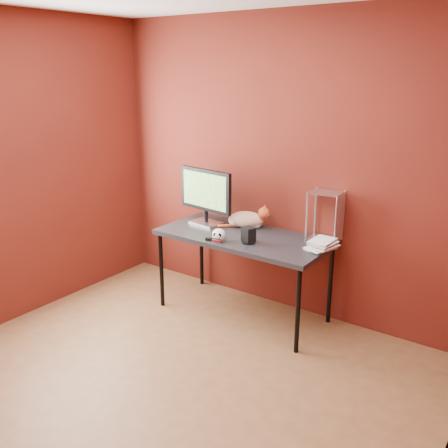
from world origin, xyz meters
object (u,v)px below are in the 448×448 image
Objects in this scene: desk at (243,240)px; monitor at (206,194)px; cat at (247,219)px; speaker at (248,236)px; skull_mug at (219,235)px; book_stack at (317,192)px.

monitor is at bearing 171.46° from desk.
speaker is at bearing -74.31° from cat.
skull_mug is at bearing -106.75° from cat.
speaker is at bearing 8.48° from skull_mug.
speaker is at bearing -154.56° from book_stack.
cat is 0.42m from speaker.
desk is at bearing 152.61° from speaker.
skull_mug is 0.88m from book_stack.
desk is 2.53× the size of monitor.
cat is at bearing 171.06° from book_stack.
skull_mug is at bearing -106.84° from desk.
monitor is at bearing -179.45° from cat.
desk is at bearing 55.25° from skull_mug.
book_stack is (0.63, 0.09, 0.50)m from desk.
desk is 3.56× the size of cat.
desk is 0.57m from monitor.
speaker is at bearing -12.78° from monitor.
speaker is at bearing -45.44° from desk.
desk is at bearing -83.31° from cat.
cat is at bearing 74.48° from skull_mug.
monitor is 4.40× the size of speaker.
monitor is (-0.46, 0.07, 0.34)m from desk.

